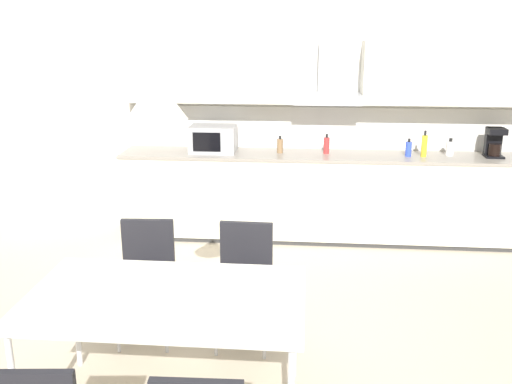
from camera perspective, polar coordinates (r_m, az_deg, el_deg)
The scene contains 16 objects.
ground_plane at distance 4.26m, azimuth -2.56°, elevation -15.25°, with size 9.31×7.71×0.02m, color beige.
wall_back at distance 6.29m, azimuth 0.44°, elevation 8.86°, with size 7.45×0.10×2.81m, color silver.
kitchen_counter at distance 6.13m, azimuth 6.84°, elevation -0.42°, with size 4.31×0.61×0.93m.
backsplash_tile at distance 6.25m, azimuth 6.98°, elevation 6.36°, with size 4.29×0.02×0.45m, color silver.
upper_wall_cabinets at distance 6.02m, azimuth 7.22°, elevation 11.70°, with size 4.29×0.40×0.63m.
microwave at distance 6.07m, azimuth -4.31°, elevation 5.32°, with size 0.48×0.35×0.28m.
coffee_maker at distance 6.31m, azimuth 22.72°, elevation 4.61°, with size 0.18×0.19×0.30m.
bottle_brown at distance 6.02m, azimuth 2.41°, elevation 4.66°, with size 0.06×0.06×0.18m.
bottle_white at distance 6.22m, azimuth 18.83°, elevation 4.17°, with size 0.08×0.08×0.18m.
bottle_blue at distance 6.05m, azimuth 15.01°, elevation 4.19°, with size 0.06×0.06×0.18m.
bottle_red at distance 6.02m, azimuth 7.07°, elevation 4.66°, with size 0.06×0.06×0.21m.
bottle_yellow at distance 6.07m, azimuth 16.47°, elevation 4.47°, with size 0.06×0.06×0.27m.
dining_table at distance 3.33m, azimuth -9.00°, elevation -10.77°, with size 1.57×0.94×0.76m.
chair_far_right at distance 4.10m, azimuth -1.15°, elevation -7.97°, with size 0.41×0.41×0.87m.
chair_far_left at distance 4.23m, azimuth -10.89°, elevation -7.48°, with size 0.43×0.43×0.87m.
pendant_lamp at distance 2.99m, azimuth -9.97°, elevation 9.26°, with size 0.32×0.32×0.22m, color silver.
Camera 1 is at (0.50, -3.60, 2.21)m, focal length 40.00 mm.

